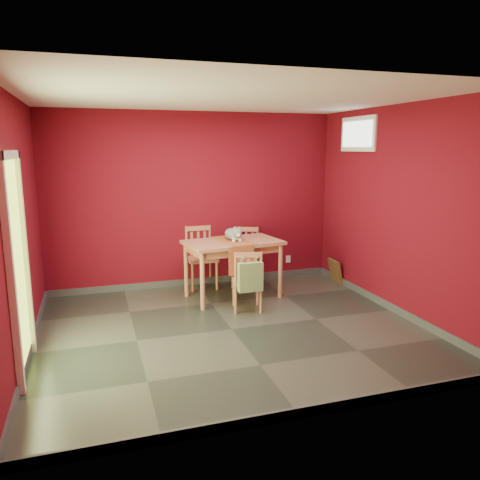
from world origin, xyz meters
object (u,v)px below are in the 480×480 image
object	(u,v)px
picture_frame	(335,271)
cat	(233,232)
dining_table	(233,248)
chair_far_right	(245,256)
chair_near	(247,280)
tote_bag	(250,277)
chair_far_left	(201,256)

from	to	relation	value
picture_frame	cat	bearing A→B (deg)	-174.70
dining_table	chair_far_right	bearing A→B (deg)	56.20
chair_near	dining_table	bearing A→B (deg)	91.31
tote_bag	chair_far_right	bearing A→B (deg)	74.11
chair_near	cat	distance (m)	0.87
chair_far_left	chair_near	xyz separation A→B (m)	(0.34, -1.28, -0.06)
cat	tote_bag	bearing A→B (deg)	-94.73
tote_bag	picture_frame	xyz separation A→B (m)	(1.82, 1.05, -0.34)
chair_far_right	picture_frame	distance (m)	1.49
chair_near	picture_frame	distance (m)	2.00
tote_bag	chair_near	bearing A→B (deg)	82.13
chair_far_right	tote_bag	bearing A→B (deg)	-105.89
picture_frame	chair_far_right	bearing A→B (deg)	167.03
dining_table	cat	xyz separation A→B (m)	(0.03, 0.07, 0.22)
chair_far_right	dining_table	bearing A→B (deg)	-123.80
dining_table	cat	bearing A→B (deg)	70.44
dining_table	cat	distance (m)	0.24
chair_far_right	picture_frame	bearing A→B (deg)	-12.97
dining_table	picture_frame	bearing A→B (deg)	7.45
cat	picture_frame	xyz separation A→B (m)	(1.78, 0.17, -0.77)
chair_near	tote_bag	distance (m)	0.23
chair_far_left	picture_frame	xyz separation A→B (m)	(2.13, -0.43, -0.30)
picture_frame	chair_near	bearing A→B (deg)	-154.73
chair_far_right	cat	size ratio (longest dim) A/B	1.91
chair_far_right	cat	xyz separation A→B (m)	(-0.35, -0.49, 0.49)
chair_far_right	chair_near	xyz separation A→B (m)	(-0.36, -1.18, -0.04)
dining_table	picture_frame	size ratio (longest dim) A/B	3.81
chair_near	cat	world-z (taller)	cat
chair_near	cat	bearing A→B (deg)	89.05
chair_near	chair_far_left	bearing A→B (deg)	104.92
chair_far_right	picture_frame	xyz separation A→B (m)	(1.43, -0.33, -0.28)
chair_far_left	tote_bag	distance (m)	1.51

